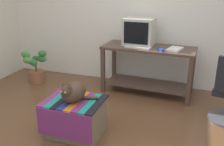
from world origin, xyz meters
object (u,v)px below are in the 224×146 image
at_px(desk, 148,62).
at_px(stapler, 161,50).
at_px(cat, 73,92).
at_px(keyboard, 138,47).
at_px(ottoman_with_blanket, 75,117).
at_px(book, 175,49).
at_px(potted_plant, 36,68).
at_px(tv_monitor, 139,32).

bearing_deg(desk, stapler, -41.01).
distance_m(desk, cat, 1.58).
bearing_deg(keyboard, ottoman_with_blanket, -100.31).
relative_size(keyboard, stapler, 3.64).
relative_size(desk, keyboard, 3.63).
relative_size(book, ottoman_with_blanket, 0.43).
distance_m(potted_plant, stapler, 2.26).
bearing_deg(stapler, book, -3.51).
distance_m(cat, stapler, 1.51).
bearing_deg(tv_monitor, cat, -100.89).
bearing_deg(keyboard, desk, 48.39).
distance_m(desk, ottoman_with_blanket, 1.59).
relative_size(desk, ottoman_with_blanket, 2.19).
bearing_deg(stapler, tv_monitor, 101.82).
bearing_deg(ottoman_with_blanket, keyboard, 72.21).
distance_m(tv_monitor, stapler, 0.52).
xyz_separation_m(keyboard, ottoman_with_blanket, (-0.43, -1.33, -0.56)).
height_order(keyboard, cat, keyboard).
relative_size(tv_monitor, potted_plant, 0.80).
height_order(tv_monitor, ottoman_with_blanket, tv_monitor).
bearing_deg(stapler, potted_plant, 137.25).
distance_m(ottoman_with_blanket, cat, 0.33).
relative_size(keyboard, book, 1.40).
xyz_separation_m(desk, keyboard, (-0.14, -0.12, 0.26)).
bearing_deg(potted_plant, keyboard, 2.08).
bearing_deg(tv_monitor, ottoman_with_blanket, -101.45).
height_order(desk, keyboard, keyboard).
bearing_deg(stapler, cat, -163.69).
xyz_separation_m(desk, stapler, (0.22, -0.21, 0.27)).
bearing_deg(book, desk, -174.48).
bearing_deg(desk, potted_plant, -171.59).
height_order(book, cat, book).
bearing_deg(tv_monitor, desk, -20.31).
bearing_deg(desk, book, -6.12).
relative_size(keyboard, ottoman_with_blanket, 0.60).
height_order(keyboard, potted_plant, keyboard).
bearing_deg(ottoman_with_blanket, cat, -68.14).
distance_m(desk, stapler, 0.40).
bearing_deg(tv_monitor, book, -10.65).
bearing_deg(keyboard, book, 13.65).
xyz_separation_m(tv_monitor, ottoman_with_blanket, (-0.39, -1.53, -0.76)).
relative_size(desk, stapler, 13.20).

